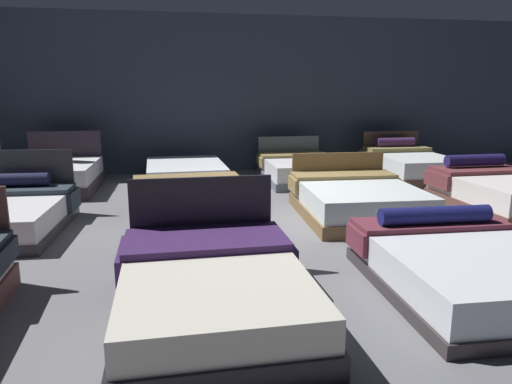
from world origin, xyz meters
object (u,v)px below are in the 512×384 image
at_px(bed_9, 185,175).
at_px(bed_10, 300,170).
at_px(bed_2, 466,267).
at_px(bed_4, 7,214).
at_px(bed_5, 191,206).
at_px(bed_1, 212,287).
at_px(bed_11, 409,165).
at_px(bed_6, 357,200).
at_px(bed_8, 56,176).
at_px(bed_7, 500,193).

xyz_separation_m(bed_9, bed_10, (2.34, 0.10, 0.02)).
xyz_separation_m(bed_2, bed_4, (-4.89, 2.81, 0.01)).
bearing_deg(bed_5, bed_1, -91.91).
bearing_deg(bed_10, bed_2, -89.20).
xyz_separation_m(bed_2, bed_11, (2.32, 5.48, 0.06)).
bearing_deg(bed_5, bed_4, 175.25).
relative_size(bed_1, bed_9, 1.03).
height_order(bed_1, bed_5, bed_1).
height_order(bed_1, bed_2, bed_1).
relative_size(bed_9, bed_11, 0.96).
bearing_deg(bed_6, bed_2, -87.34).
xyz_separation_m(bed_9, bed_11, (4.76, 0.03, 0.05)).
relative_size(bed_6, bed_8, 1.10).
xyz_separation_m(bed_6, bed_11, (2.32, 2.79, 0.03)).
bearing_deg(bed_4, bed_10, 32.42).
relative_size(bed_1, bed_8, 1.11).
relative_size(bed_9, bed_10, 1.05).
height_order(bed_2, bed_10, bed_10).
xyz_separation_m(bed_6, bed_10, (-0.09, 2.86, -0.01)).
relative_size(bed_4, bed_5, 1.00).
height_order(bed_4, bed_6, bed_4).
height_order(bed_6, bed_11, bed_11).
xyz_separation_m(bed_5, bed_10, (2.35, 2.83, -0.02)).
bearing_deg(bed_2, bed_5, 133.81).
bearing_deg(bed_4, bed_2, -27.26).
bearing_deg(bed_4, bed_8, 91.65).
distance_m(bed_2, bed_9, 5.98).
bearing_deg(bed_10, bed_1, -112.46).
distance_m(bed_4, bed_6, 4.89).
bearing_deg(bed_11, bed_5, -148.86).
distance_m(bed_6, bed_11, 3.63).
bearing_deg(bed_11, bed_4, -158.53).
distance_m(bed_6, bed_10, 2.86).
distance_m(bed_5, bed_6, 2.45).
distance_m(bed_4, bed_7, 7.28).
bearing_deg(bed_11, bed_2, -111.84).
distance_m(bed_8, bed_9, 2.41).
distance_m(bed_6, bed_9, 3.68).
xyz_separation_m(bed_8, bed_11, (7.16, 0.02, 0.02)).
bearing_deg(bed_2, bed_4, 152.10).
bearing_deg(bed_5, bed_8, 128.28).
bearing_deg(bed_5, bed_11, 27.11).
xyz_separation_m(bed_7, bed_9, (-4.83, 2.76, -0.05)).
bearing_deg(bed_8, bed_9, 0.75).
height_order(bed_1, bed_7, bed_1).
relative_size(bed_2, bed_4, 1.05).
height_order(bed_4, bed_11, bed_4).
distance_m(bed_4, bed_9, 3.61).
height_order(bed_10, bed_11, bed_11).
bearing_deg(bed_9, bed_4, -134.74).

